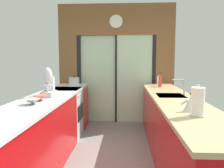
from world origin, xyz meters
name	(u,v)px	position (x,y,z in m)	size (l,w,h in m)	color
ground_plane	(111,152)	(0.00, 0.60, -0.01)	(5.04, 7.60, 0.02)	slate
back_wall_unit	(116,56)	(0.00, 2.40, 1.52)	(2.64, 0.12, 2.70)	brown
left_counter_run	(44,131)	(-0.91, 0.13, 0.47)	(0.62, 3.80, 0.92)	#AD0C0F
right_counter_run	(175,130)	(0.91, 0.30, 0.46)	(0.62, 3.80, 0.92)	#AD0C0F
sink_faucet	(182,84)	(1.06, 0.55, 1.08)	(0.19, 0.02, 0.24)	#B7BABC
oven_range	(65,113)	(-0.91, 1.25, 0.46)	(0.60, 0.60, 0.92)	#B7BABC
mixing_bowl_near	(32,101)	(-0.89, -0.26, 0.96)	(0.20, 0.20, 0.07)	gray
mixing_bowl_far	(40,98)	(-0.89, -0.02, 0.96)	(0.19, 0.19, 0.07)	#BC4C38
stand_mixer	(48,86)	(-0.89, 0.32, 1.08)	(0.17, 0.27, 0.42)	#B7BABC
stock_pot	(74,81)	(-0.89, 1.98, 1.00)	(0.23, 0.23, 0.18)	#B7BABC
kettle	(191,103)	(0.89, -0.51, 1.00)	(0.24, 0.15, 0.19)	#B7BABC
soap_bottle_near	(160,81)	(0.89, 1.59, 1.04)	(0.06, 0.06, 0.28)	#B23D2D
soap_bottle_far	(158,81)	(0.89, 1.82, 1.02)	(0.06, 0.06, 0.24)	silver
paper_towel_roll	(198,102)	(0.89, -0.73, 1.06)	(0.14, 0.14, 0.30)	#B7BABC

